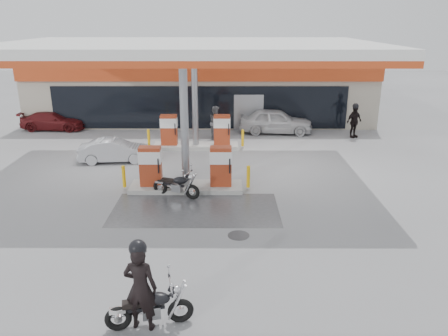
# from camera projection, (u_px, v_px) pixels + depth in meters

# --- Properties ---
(ground) EXTENTS (90.00, 90.00, 0.00)m
(ground) POSITION_uv_depth(u_px,v_px,m) (182.00, 209.00, 15.78)
(ground) COLOR gray
(ground) RESTS_ON ground
(wet_patch) EXTENTS (6.00, 3.00, 0.00)m
(wet_patch) POSITION_uv_depth(u_px,v_px,m) (196.00, 209.00, 15.78)
(wet_patch) COLOR #4C4C4F
(wet_patch) RESTS_ON ground
(drain_cover) EXTENTS (0.70, 0.70, 0.01)m
(drain_cover) POSITION_uv_depth(u_px,v_px,m) (239.00, 235.00, 13.88)
(drain_cover) COLOR #38383A
(drain_cover) RESTS_ON ground
(store_building) EXTENTS (22.00, 8.22, 4.00)m
(store_building) POSITION_uv_depth(u_px,v_px,m) (203.00, 88.00, 30.21)
(store_building) COLOR #AFA692
(store_building) RESTS_ON ground
(canopy) EXTENTS (16.00, 10.02, 5.51)m
(canopy) POSITION_uv_depth(u_px,v_px,m) (189.00, 50.00, 18.81)
(canopy) COLOR silver
(canopy) RESTS_ON ground
(pump_island_near) EXTENTS (5.14, 1.30, 1.78)m
(pump_island_near) POSITION_uv_depth(u_px,v_px,m) (186.00, 173.00, 17.44)
(pump_island_near) COLOR #9E9E99
(pump_island_near) RESTS_ON ground
(pump_island_far) EXTENTS (5.14, 1.30, 1.78)m
(pump_island_far) POSITION_uv_depth(u_px,v_px,m) (196.00, 135.00, 23.12)
(pump_island_far) COLOR #9E9E99
(pump_island_far) RESTS_ON ground
(main_motorcycle) EXTENTS (1.96, 0.75, 1.01)m
(main_motorcycle) POSITION_uv_depth(u_px,v_px,m) (151.00, 309.00, 9.66)
(main_motorcycle) COLOR black
(main_motorcycle) RESTS_ON ground
(biker_main) EXTENTS (0.81, 0.60, 2.04)m
(biker_main) POSITION_uv_depth(u_px,v_px,m) (141.00, 288.00, 9.44)
(biker_main) COLOR black
(biker_main) RESTS_ON ground
(parked_motorcycle) EXTENTS (1.90, 1.03, 1.02)m
(parked_motorcycle) POSITION_uv_depth(u_px,v_px,m) (177.00, 186.00, 16.76)
(parked_motorcycle) COLOR black
(parked_motorcycle) RESTS_ON ground
(sedan_white) EXTENTS (4.48, 2.11, 1.48)m
(sedan_white) POSITION_uv_depth(u_px,v_px,m) (276.00, 121.00, 26.13)
(sedan_white) COLOR silver
(sedan_white) RESTS_ON ground
(attendant) EXTENTS (0.75, 0.94, 1.88)m
(attendant) POSITION_uv_depth(u_px,v_px,m) (216.00, 122.00, 24.85)
(attendant) COLOR slate
(attendant) RESTS_ON ground
(hatchback_silver) EXTENTS (3.48, 1.53, 1.11)m
(hatchback_silver) POSITION_uv_depth(u_px,v_px,m) (115.00, 150.00, 20.91)
(hatchback_silver) COLOR #A5A6AD
(hatchback_silver) RESTS_ON ground
(parked_car_left) EXTENTS (3.99, 1.77, 1.14)m
(parked_car_left) POSITION_uv_depth(u_px,v_px,m) (53.00, 121.00, 26.98)
(parked_car_left) COLOR #591315
(parked_car_left) RESTS_ON ground
(parked_car_right) EXTENTS (4.15, 2.61, 1.07)m
(parked_car_right) POSITION_uv_depth(u_px,v_px,m) (298.00, 115.00, 28.84)
(parked_car_right) COLOR #5C1416
(parked_car_right) RESTS_ON ground
(biker_walking) EXTENTS (1.18, 0.97, 1.88)m
(biker_walking) POSITION_uv_depth(u_px,v_px,m) (354.00, 121.00, 25.10)
(biker_walking) COLOR black
(biker_walking) RESTS_ON ground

